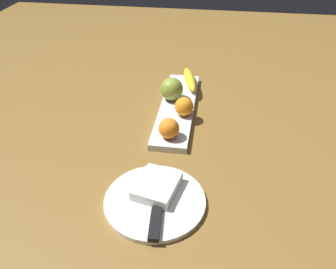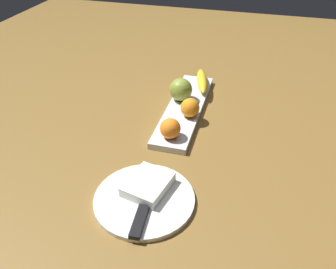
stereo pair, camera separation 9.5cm
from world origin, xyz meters
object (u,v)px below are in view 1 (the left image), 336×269
(orange_near_banana, at_px, (169,128))
(orange_near_apple, at_px, (184,106))
(fruit_tray, at_px, (177,108))
(apple, at_px, (173,89))
(knife, at_px, (156,218))
(dinner_plate, at_px, (155,201))
(banana, at_px, (190,79))
(folded_napkin, at_px, (157,186))

(orange_near_banana, bearing_deg, orange_near_apple, -13.20)
(orange_near_apple, bearing_deg, fruit_tray, 27.52)
(apple, xyz_separation_m, orange_near_apple, (-0.09, -0.05, -0.01))
(orange_near_banana, xyz_separation_m, knife, (-0.30, -0.02, -0.03))
(fruit_tray, xyz_separation_m, dinner_plate, (-0.42, 0.00, -0.00))
(fruit_tray, xyz_separation_m, orange_near_apple, (-0.05, -0.03, 0.04))
(apple, bearing_deg, banana, -20.94)
(orange_near_apple, xyz_separation_m, dinner_plate, (-0.37, 0.03, -0.04))
(fruit_tray, bearing_deg, knife, -178.40)
(orange_near_apple, height_order, dinner_plate, orange_near_apple)
(orange_near_apple, bearing_deg, knife, 178.05)
(orange_near_apple, height_order, folded_napkin, orange_near_apple)
(fruit_tray, xyz_separation_m, orange_near_banana, (-0.18, 0.00, 0.04))
(apple, xyz_separation_m, orange_near_banana, (-0.22, -0.02, -0.01))
(orange_near_apple, xyz_separation_m, knife, (-0.43, 0.01, -0.03))
(orange_near_apple, bearing_deg, dinner_plate, 175.65)
(orange_near_banana, bearing_deg, dinner_plate, -179.59)
(fruit_tray, distance_m, orange_near_banana, 0.19)
(banana, bearing_deg, dinner_plate, -16.87)
(knife, bearing_deg, orange_near_apple, -6.55)
(orange_near_apple, height_order, knife, orange_near_apple)
(fruit_tray, height_order, orange_near_banana, orange_near_banana)
(apple, bearing_deg, dinner_plate, -177.34)
(fruit_tray, height_order, banana, banana)
(apple, bearing_deg, knife, -176.18)
(fruit_tray, height_order, orange_near_apple, orange_near_apple)
(banana, xyz_separation_m, orange_near_apple, (-0.22, -0.00, 0.01))
(dinner_plate, bearing_deg, fruit_tray, -0.00)
(dinner_plate, xyz_separation_m, folded_napkin, (0.03, -0.00, 0.02))
(orange_near_apple, relative_size, folded_napkin, 0.53)
(fruit_tray, bearing_deg, apple, 28.71)
(knife, bearing_deg, dinner_plate, 7.93)
(fruit_tray, distance_m, apple, 0.07)
(fruit_tray, relative_size, banana, 2.52)
(apple, relative_size, banana, 0.42)
(apple, bearing_deg, fruit_tray, -151.29)
(banana, relative_size, orange_near_apple, 3.03)
(dinner_plate, bearing_deg, orange_near_banana, 0.41)
(orange_near_banana, distance_m, dinner_plate, 0.25)
(knife, bearing_deg, banana, -5.68)
(dinner_plate, height_order, knife, knife)
(orange_near_apple, bearing_deg, folded_napkin, 175.26)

